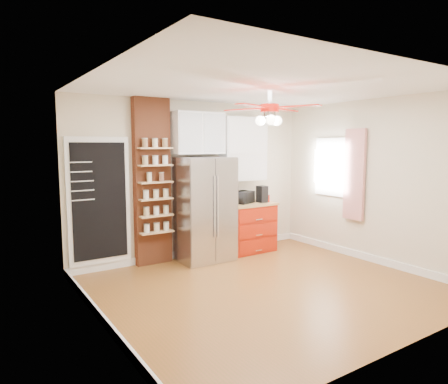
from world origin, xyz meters
TOP-DOWN VIEW (x-y plane):
  - floor at (0.00, 0.00)m, footprint 4.50×4.50m
  - ceiling at (0.00, 0.00)m, footprint 4.50×4.50m
  - wall_back at (0.00, 2.00)m, footprint 4.50×0.02m
  - wall_front at (0.00, -2.00)m, footprint 4.50×0.02m
  - wall_left at (-2.25, 0.00)m, footprint 0.02×4.00m
  - wall_right at (2.25, 0.00)m, footprint 0.02×4.00m
  - chalkboard at (-1.70, 1.96)m, footprint 0.95×0.05m
  - brick_pillar at (-0.85, 1.92)m, footprint 0.60×0.16m
  - fridge at (-0.05, 1.63)m, footprint 0.90×0.70m
  - upper_glass_cabinet at (-0.05, 1.82)m, footprint 0.90×0.35m
  - red_cabinet at (0.92, 1.68)m, footprint 0.94×0.64m
  - upper_shelf_unit at (0.92, 1.85)m, footprint 0.90×0.30m
  - window at (2.23, 0.90)m, footprint 0.04×0.75m
  - curtain at (2.18, 0.35)m, footprint 0.06×0.40m
  - ceiling_fan at (0.00, 0.00)m, footprint 1.40×1.40m
  - toaster_oven at (0.80, 1.68)m, footprint 0.47×0.40m
  - coffee_maker at (1.16, 1.59)m, footprint 0.16×0.18m
  - canister_left at (1.26, 1.57)m, footprint 0.11×0.11m
  - canister_right at (1.29, 1.74)m, footprint 0.12×0.12m
  - pantry_jar_oats at (-0.96, 1.77)m, footprint 0.08×0.08m
  - pantry_jar_beans at (-0.76, 1.76)m, footprint 0.09×0.09m

SIDE VIEW (x-z plane):
  - floor at x=0.00m, z-range 0.00..0.00m
  - red_cabinet at x=0.92m, z-range 0.00..0.90m
  - fridge at x=-0.05m, z-range 0.00..1.75m
  - canister_left at x=1.26m, z-range 0.90..1.04m
  - canister_right at x=1.29m, z-range 0.90..1.04m
  - toaster_oven at x=0.80m, z-range 0.90..1.12m
  - coffee_maker at x=1.16m, z-range 0.90..1.20m
  - chalkboard at x=-1.70m, z-range 0.12..2.08m
  - wall_back at x=0.00m, z-range 0.00..2.70m
  - wall_front at x=0.00m, z-range 0.00..2.70m
  - wall_left at x=-2.25m, z-range 0.00..2.70m
  - wall_right at x=2.25m, z-range 0.00..2.70m
  - brick_pillar at x=-0.85m, z-range 0.00..2.70m
  - pantry_jar_beans at x=-0.76m, z-range 1.37..1.50m
  - pantry_jar_oats at x=-0.96m, z-range 1.37..1.51m
  - curtain at x=2.18m, z-range 0.67..2.23m
  - window at x=2.23m, z-range 1.02..2.08m
  - upper_shelf_unit at x=0.92m, z-range 1.30..2.45m
  - upper_glass_cabinet at x=-0.05m, z-range 1.80..2.50m
  - ceiling_fan at x=0.00m, z-range 2.20..2.65m
  - ceiling at x=0.00m, z-range 2.70..2.70m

